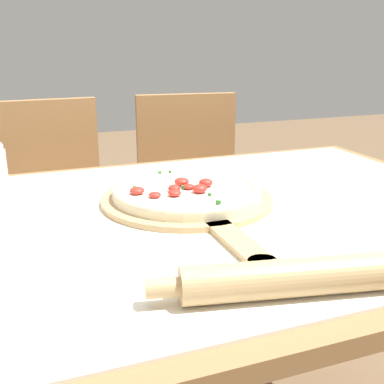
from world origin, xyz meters
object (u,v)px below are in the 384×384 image
chair_left (51,212)px  chair_right (192,196)px  pizza (187,190)px  pizza_peel (190,202)px  rolling_pin (318,276)px

chair_left → chair_right: (0.52, -0.00, 0.00)m
pizza → chair_right: 0.80m
pizza_peel → chair_left: chair_left is taller
pizza_peel → pizza: 0.03m
chair_left → chair_right: 0.52m
chair_left → pizza: bearing=-73.8°
pizza_peel → rolling_pin: size_ratio=1.18×
rolling_pin → pizza_peel: bearing=94.3°
pizza_peel → rolling_pin: (0.03, -0.41, 0.02)m
pizza_peel → chair_left: (-0.24, 0.73, -0.24)m
pizza → rolling_pin: bearing=-85.8°
chair_left → chair_right: size_ratio=1.00×
pizza → chair_left: 0.79m
rolling_pin → chair_left: size_ratio=0.52×
pizza → chair_left: (-0.24, 0.71, -0.26)m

